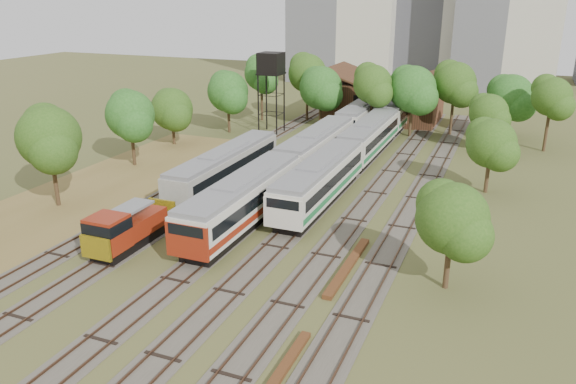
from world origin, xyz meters
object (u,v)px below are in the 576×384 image
at_px(railcar_red_set, 285,171).
at_px(railcar_green_set, 370,137).
at_px(shunter_locomotive, 125,230).
at_px(water_tower, 271,66).

xyz_separation_m(railcar_red_set, railcar_green_set, (4.00, 15.91, -0.04)).
relative_size(railcar_red_set, shunter_locomotive, 4.27).
height_order(railcar_red_set, water_tower, water_tower).
bearing_deg(railcar_green_set, shunter_locomotive, -107.37).
relative_size(railcar_green_set, water_tower, 4.92).
relative_size(railcar_red_set, water_tower, 3.27).
relative_size(shunter_locomotive, water_tower, 0.77).
distance_m(railcar_green_set, shunter_locomotive, 33.51).
xyz_separation_m(shunter_locomotive, water_tower, (-5.07, 37.89, 7.38)).
distance_m(railcar_red_set, railcar_green_set, 16.40).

